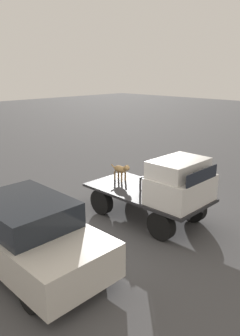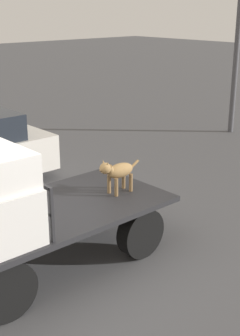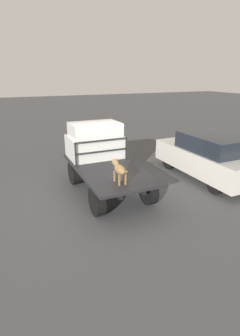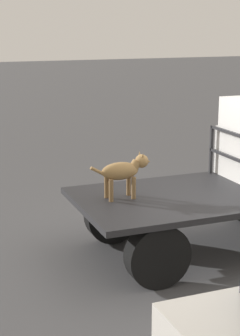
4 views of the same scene
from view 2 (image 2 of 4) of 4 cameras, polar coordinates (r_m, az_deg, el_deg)
The scene contains 4 objects.
ground_plane at distance 7.34m, azimuth -8.44°, elevation -11.23°, with size 80.00×80.00×0.00m, color #474749.
flatbed_truck at distance 7.06m, azimuth -8.67°, elevation -7.00°, with size 3.73×1.86×0.85m.
truck_headboard at distance 6.54m, azimuth -12.50°, elevation -2.35°, with size 0.04×1.74×0.74m.
dog at distance 7.37m, azimuth -0.37°, elevation -0.42°, with size 0.84×0.23×0.60m.
Camera 2 is at (3.39, 5.36, 3.69)m, focal length 50.00 mm.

